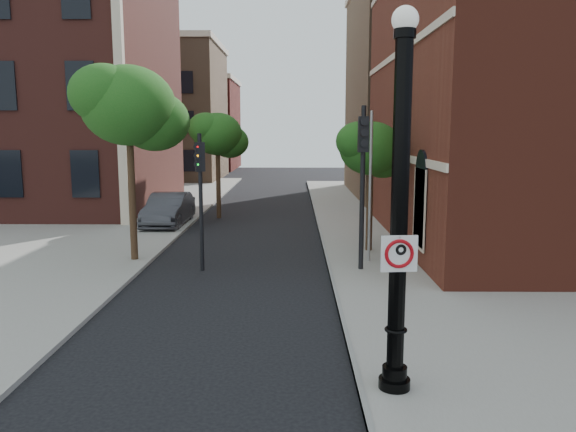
{
  "coord_description": "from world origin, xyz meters",
  "views": [
    {
      "loc": [
        0.9,
        -8.93,
        4.49
      ],
      "look_at": [
        0.78,
        2.0,
        2.82
      ],
      "focal_mm": 35.0,
      "sensor_mm": 36.0,
      "label": 1
    }
  ],
  "objects_px": {
    "no_parking_sign": "(399,253)",
    "parked_car": "(169,210)",
    "traffic_signal_right": "(363,162)",
    "lamppost": "(399,225)",
    "traffic_signal_left": "(200,179)"
  },
  "relations": [
    {
      "from": "no_parking_sign",
      "to": "parked_car",
      "type": "height_order",
      "value": "no_parking_sign"
    },
    {
      "from": "parked_car",
      "to": "traffic_signal_right",
      "type": "xyz_separation_m",
      "value": [
        8.08,
        -8.75,
        2.76
      ]
    },
    {
      "from": "lamppost",
      "to": "no_parking_sign",
      "type": "height_order",
      "value": "lamppost"
    },
    {
      "from": "lamppost",
      "to": "traffic_signal_right",
      "type": "distance_m",
      "value": 8.4
    },
    {
      "from": "parked_car",
      "to": "traffic_signal_left",
      "type": "relative_size",
      "value": 1.08
    },
    {
      "from": "lamppost",
      "to": "traffic_signal_right",
      "type": "height_order",
      "value": "lamppost"
    },
    {
      "from": "no_parking_sign",
      "to": "traffic_signal_left",
      "type": "xyz_separation_m",
      "value": [
        -4.69,
        8.76,
        0.45
      ]
    },
    {
      "from": "lamppost",
      "to": "traffic_signal_left",
      "type": "height_order",
      "value": "lamppost"
    },
    {
      "from": "no_parking_sign",
      "to": "lamppost",
      "type": "bearing_deg",
      "value": 81.05
    },
    {
      "from": "lamppost",
      "to": "parked_car",
      "type": "xyz_separation_m",
      "value": [
        -7.67,
        17.13,
        -2.18
      ]
    },
    {
      "from": "no_parking_sign",
      "to": "traffic_signal_left",
      "type": "distance_m",
      "value": 9.95
    },
    {
      "from": "lamppost",
      "to": "parked_car",
      "type": "distance_m",
      "value": 18.89
    },
    {
      "from": "parked_car",
      "to": "traffic_signal_left",
      "type": "distance_m",
      "value": 9.29
    },
    {
      "from": "lamppost",
      "to": "no_parking_sign",
      "type": "bearing_deg",
      "value": -94.16
    },
    {
      "from": "no_parking_sign",
      "to": "traffic_signal_right",
      "type": "height_order",
      "value": "traffic_signal_right"
    }
  ]
}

